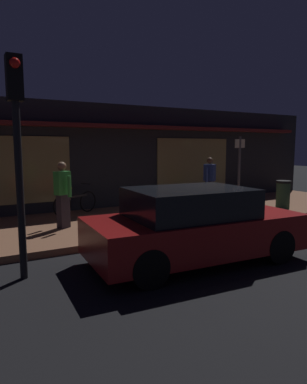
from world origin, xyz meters
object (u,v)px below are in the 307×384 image
motorcycle (164,206)px  sign_post (239,166)px  person_photographer (63,193)px  person_bystander (210,180)px  bicycle_parked (76,203)px  traffic_light_pole (17,128)px  parked_car_near (194,225)px  trash_bin (283,194)px

motorcycle → sign_post: size_ratio=0.71×
person_photographer → person_bystander: (5.42, 0.95, 0.00)m
motorcycle → bicycle_parked: bearing=123.2°
traffic_light_pole → parked_car_near: bearing=-13.1°
bicycle_parked → person_bystander: person_bystander is taller
person_photographer → person_bystander: size_ratio=1.00×
sign_post → person_photographer: bearing=-174.7°
person_photographer → trash_bin: (7.08, -0.84, -0.41)m
bicycle_parked → person_bystander: size_ratio=0.92×
bicycle_parked → sign_post: 5.84m
bicycle_parked → parked_car_near: size_ratio=0.36×
traffic_light_pole → trash_bin: bearing=12.3°
bicycle_parked → parked_car_near: 5.01m
sign_post → parked_car_near: 6.34m
bicycle_parked → sign_post: sign_post is taller
person_photographer → parked_car_near: person_photographer is taller
sign_post → trash_bin: bearing=-66.6°
sign_post → trash_bin: size_ratio=2.58×
person_bystander → parked_car_near: person_bystander is taller
parked_car_near → trash_bin: bearing=24.8°
sign_post → person_bystander: bearing=161.0°
trash_bin → parked_car_near: (-5.49, -2.54, 0.08)m
parked_car_near → person_photographer: bearing=115.1°
bicycle_parked → motorcycle: bearing=-56.8°
bicycle_parked → parked_car_near: parked_car_near is taller
person_photographer → sign_post: sign_post is taller
trash_bin → traffic_light_pole: bearing=-167.7°
motorcycle → traffic_light_pole: (-3.81, -1.77, 1.83)m
bicycle_parked → sign_post: size_ratio=0.64×
traffic_light_pole → parked_car_near: size_ratio=0.86×
person_photographer → trash_bin: person_photographer is taller
motorcycle → sign_post: (4.04, 1.51, 0.86)m
motorcycle → person_bystander: 3.56m
motorcycle → traffic_light_pole: bearing=-155.1°
person_bystander → parked_car_near: size_ratio=0.40×
sign_post → traffic_light_pole: bearing=-157.3°
person_bystander → sign_post: sign_post is taller
person_bystander → motorcycle: bearing=-148.2°
person_bystander → traffic_light_pole: traffic_light_pole is taller
bicycle_parked → traffic_light_pole: 5.17m
person_photographer → traffic_light_pole: (-1.40, -2.69, 1.45)m
traffic_light_pole → person_photographer: bearing=62.6°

